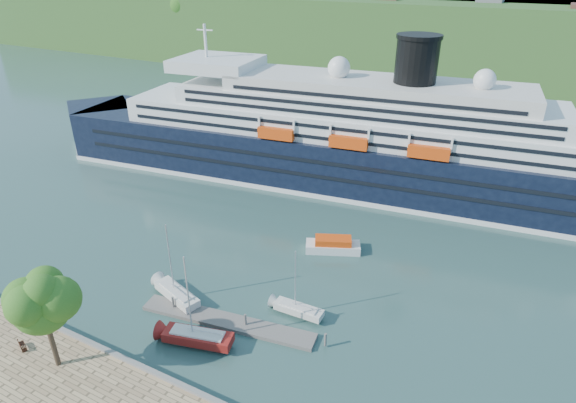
% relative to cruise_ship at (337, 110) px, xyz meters
% --- Properties ---
extents(ground, '(400.00, 400.00, 0.00)m').
position_rel_cruise_ship_xyz_m(ground, '(0.91, -50.08, -12.85)').
color(ground, '#294944').
rests_on(ground, ground).
extents(far_hillside, '(400.00, 50.00, 24.00)m').
position_rel_cruise_ship_xyz_m(far_hillside, '(0.91, 94.92, -0.85)').
color(far_hillside, '#345C25').
rests_on(far_hillside, ground).
extents(quay_coping, '(220.00, 0.50, 0.30)m').
position_rel_cruise_ship_xyz_m(quay_coping, '(0.91, -50.28, -11.70)').
color(quay_coping, slate).
rests_on(quay_coping, promenade).
extents(cruise_ship, '(115.59, 30.80, 25.69)m').
position_rel_cruise_ship_xyz_m(cruise_ship, '(0.00, 0.00, 0.00)').
color(cruise_ship, black).
rests_on(cruise_ship, ground).
extents(park_bench, '(1.57, 1.12, 0.93)m').
position_rel_cruise_ship_xyz_m(park_bench, '(-10.78, -53.80, -11.38)').
color(park_bench, '#422012').
rests_on(park_bench, promenade).
extents(promenade_tree, '(6.90, 6.90, 11.43)m').
position_rel_cruise_ship_xyz_m(promenade_tree, '(-5.91, -53.61, -6.13)').
color(promenade_tree, '#2A5616').
rests_on(promenade_tree, promenade).
extents(floating_pontoon, '(20.11, 5.33, 0.44)m').
position_rel_cruise_ship_xyz_m(floating_pontoon, '(4.39, -40.36, -12.62)').
color(floating_pontoon, slate).
rests_on(floating_pontoon, ground).
extents(sailboat_white_near, '(7.65, 4.20, 9.53)m').
position_rel_cruise_ship_xyz_m(sailboat_white_near, '(-2.88, -39.85, -8.08)').
color(sailboat_white_near, silver).
rests_on(sailboat_white_near, ground).
extents(sailboat_red, '(8.26, 4.10, 10.29)m').
position_rel_cruise_ship_xyz_m(sailboat_red, '(3.69, -44.52, -7.70)').
color(sailboat_red, maroon).
rests_on(sailboat_red, ground).
extents(sailboat_white_far, '(6.21, 1.81, 7.99)m').
position_rel_cruise_ship_xyz_m(sailboat_white_far, '(10.75, -35.61, -8.85)').
color(sailboat_white_far, silver).
rests_on(sailboat_white_far, ground).
extents(tender_launch, '(7.80, 5.29, 2.05)m').
position_rel_cruise_ship_xyz_m(tender_launch, '(8.95, -21.57, -11.82)').
color(tender_launch, '#DE420D').
rests_on(tender_launch, ground).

